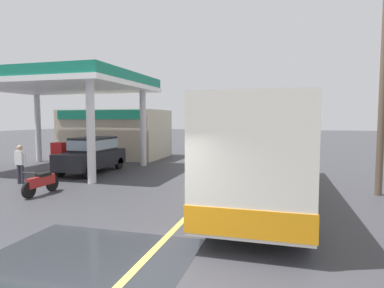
{
  "coord_description": "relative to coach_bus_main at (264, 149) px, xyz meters",
  "views": [
    {
      "loc": [
        2.57,
        -4.58,
        2.77
      ],
      "look_at": [
        -1.5,
        10.0,
        1.6
      ],
      "focal_mm": 30.38,
      "sensor_mm": 36.0,
      "label": 1
    }
  ],
  "objects": [
    {
      "name": "utility_pole_roadside",
      "position": [
        4.01,
        1.46,
        2.77
      ],
      "size": [
        1.8,
        0.24,
        8.61
      ],
      "color": "brown",
      "rests_on": "ground"
    },
    {
      "name": "ground",
      "position": [
        -1.97,
        12.99,
        -1.72
      ],
      "size": [
        120.0,
        120.0,
        0.0
      ],
      "primitive_type": "plane",
      "color": "#38383D"
    },
    {
      "name": "pedestrian_by_shop",
      "position": [
        -9.07,
        4.2,
        -0.79
      ],
      "size": [
        0.55,
        0.22,
        1.66
      ],
      "color": "#33333F",
      "rests_on": "ground"
    },
    {
      "name": "coach_bus_main",
      "position": [
        0.0,
        0.0,
        0.0
      ],
      "size": [
        2.6,
        11.04,
        3.69
      ],
      "color": "silver",
      "rests_on": "ground"
    },
    {
      "name": "minibus_opposing_lane",
      "position": [
        -3.8,
        15.83,
        -0.25
      ],
      "size": [
        2.04,
        6.13,
        2.44
      ],
      "color": "teal",
      "rests_on": "ground"
    },
    {
      "name": "motorcycle_parked_forecourt",
      "position": [
        -7.88,
        -1.77,
        -1.28
      ],
      "size": [
        0.55,
        1.8,
        0.92
      ],
      "color": "black",
      "rests_on": "ground"
    },
    {
      "name": "car_at_pump",
      "position": [
        -8.85,
        3.09,
        -0.71
      ],
      "size": [
        1.7,
        4.2,
        1.82
      ],
      "color": "black",
      "rests_on": "ground"
    },
    {
      "name": "gas_station_roadside",
      "position": [
        -11.01,
        7.52,
        0.91
      ],
      "size": [
        9.1,
        11.95,
        5.1
      ],
      "color": "#147259",
      "rests_on": "ground"
    },
    {
      "name": "pedestrian_near_pump",
      "position": [
        -10.17,
        -0.32,
        -0.79
      ],
      "size": [
        0.55,
        0.22,
        1.66
      ],
      "color": "#33333F",
      "rests_on": "ground"
    },
    {
      "name": "lane_divider_stripe",
      "position": [
        -1.97,
        7.99,
        -1.72
      ],
      "size": [
        0.16,
        50.0,
        0.01
      ],
      "primitive_type": "cube",
      "color": "#D8CC4C",
      "rests_on": "ground"
    }
  ]
}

